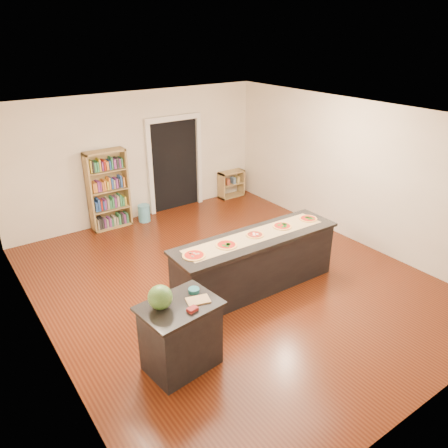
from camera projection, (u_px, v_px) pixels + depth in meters
room at (231, 206)px, 6.99m from camera, size 6.00×7.00×2.80m
doorway at (175, 159)px, 10.12m from camera, size 1.40×0.09×2.21m
kitchen_island at (255, 262)px, 7.17m from camera, size 2.91×0.79×0.96m
side_counter at (181, 336)px, 5.48m from camera, size 0.95×0.70×0.94m
bookshelf at (108, 190)px, 9.24m from camera, size 0.85×0.30×1.71m
low_shelf at (231, 184)px, 11.16m from camera, size 0.67×0.29×0.67m
waste_bin at (144, 213)px, 9.78m from camera, size 0.26×0.26×0.39m
kraft_paper at (255, 236)px, 6.99m from camera, size 2.53×0.49×0.00m
watermelon at (160, 297)px, 5.17m from camera, size 0.30×0.30×0.30m
cutting_board at (198, 300)px, 5.36m from camera, size 0.32×0.26×0.02m
package_red at (192, 309)px, 5.16m from camera, size 0.14×0.11×0.04m
package_teal at (194, 290)px, 5.52m from camera, size 0.14×0.14×0.05m
pizza_a at (194, 255)px, 6.36m from camera, size 0.33×0.33×0.02m
pizza_b at (226, 245)px, 6.67m from camera, size 0.32×0.32×0.02m
pizza_c at (255, 235)px, 6.99m from camera, size 0.30×0.30×0.02m
pizza_d at (282, 226)px, 7.29m from camera, size 0.33×0.33×0.02m
pizza_e at (308, 219)px, 7.58m from camera, size 0.31×0.31×0.02m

